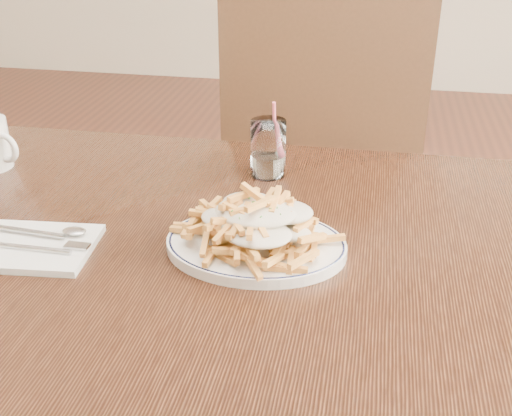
% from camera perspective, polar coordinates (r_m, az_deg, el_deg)
% --- Properties ---
extents(table, '(1.20, 0.80, 0.75)m').
position_cam_1_polar(table, '(1.02, -3.43, -6.39)').
color(table, black).
rests_on(table, ground).
extents(chair_far, '(0.53, 0.53, 1.02)m').
position_cam_1_polar(chair_far, '(1.67, 5.53, 3.77)').
color(chair_far, black).
rests_on(chair_far, ground).
extents(fries_plate, '(0.32, 0.29, 0.02)m').
position_cam_1_polar(fries_plate, '(0.93, 0.00, -3.33)').
color(fries_plate, white).
rests_on(fries_plate, table).
extents(loaded_fries, '(0.27, 0.25, 0.07)m').
position_cam_1_polar(loaded_fries, '(0.91, 0.00, -0.96)').
color(loaded_fries, gold).
rests_on(loaded_fries, fries_plate).
extents(napkin, '(0.22, 0.16, 0.01)m').
position_cam_1_polar(napkin, '(1.00, -20.12, -3.21)').
color(napkin, silver).
rests_on(napkin, table).
extents(cutlery, '(0.19, 0.06, 0.01)m').
position_cam_1_polar(cutlery, '(1.00, -20.06, -2.64)').
color(cutlery, silver).
rests_on(cutlery, napkin).
extents(water_glass, '(0.06, 0.06, 0.14)m').
position_cam_1_polar(water_glass, '(1.17, 1.09, 5.03)').
color(water_glass, white).
rests_on(water_glass, table).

